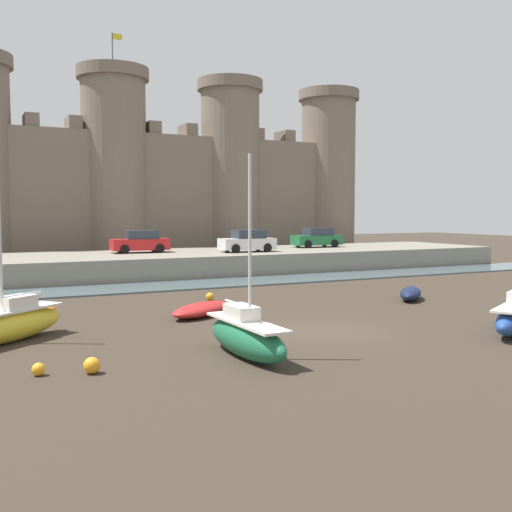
% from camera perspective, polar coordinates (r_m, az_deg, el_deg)
% --- Properties ---
extents(ground_plane, '(160.00, 160.00, 0.00)m').
position_cam_1_polar(ground_plane, '(22.88, 6.55, -7.12)').
color(ground_plane, '#382D23').
extents(water_channel, '(80.00, 4.50, 0.10)m').
position_cam_1_polar(water_channel, '(36.67, -6.66, -2.75)').
color(water_channel, slate).
rests_on(water_channel, ground).
extents(quay_road, '(56.23, 10.00, 1.52)m').
position_cam_1_polar(quay_road, '(43.46, -9.88, -0.75)').
color(quay_road, gray).
rests_on(quay_road, ground).
extents(castle, '(50.41, 6.19, 19.85)m').
position_cam_1_polar(castle, '(54.13, -13.32, 7.39)').
color(castle, '#7A6B5B').
rests_on(castle, ground).
extents(sailboat_foreground_right, '(1.22, 4.61, 6.23)m').
position_cam_1_polar(sailboat_foreground_right, '(18.62, -0.94, -7.62)').
color(sailboat_foreground_right, '#1E6B47').
rests_on(sailboat_foreground_right, ground).
extents(rowboat_near_channel_right, '(2.83, 2.80, 0.67)m').
position_cam_1_polar(rowboat_near_channel_right, '(31.51, 14.52, -3.45)').
color(rowboat_near_channel_right, '#141E3D').
rests_on(rowboat_near_channel_right, ground).
extents(rowboat_midflat_left, '(3.87, 3.30, 0.57)m').
position_cam_1_polar(rowboat_midflat_left, '(26.03, -5.20, -5.04)').
color(rowboat_midflat_left, red).
rests_on(rowboat_midflat_left, ground).
extents(sailboat_midflat_centre, '(4.48, 4.00, 6.48)m').
position_cam_1_polar(sailboat_midflat_centre, '(22.46, -22.50, -5.92)').
color(sailboat_midflat_centre, yellow).
rests_on(sailboat_midflat_centre, ground).
extents(mooring_buoy_off_centre, '(0.50, 0.50, 0.50)m').
position_cam_1_polar(mooring_buoy_off_centre, '(27.17, -19.03, -4.98)').
color(mooring_buoy_off_centre, orange).
rests_on(mooring_buoy_off_centre, ground).
extents(mooring_buoy_near_channel, '(0.42, 0.42, 0.42)m').
position_cam_1_polar(mooring_buoy_near_channel, '(30.36, -4.41, -3.89)').
color(mooring_buoy_near_channel, orange).
rests_on(mooring_buoy_near_channel, ground).
extents(mooring_buoy_mid_mud, '(0.47, 0.47, 0.47)m').
position_cam_1_polar(mooring_buoy_mid_mud, '(17.49, -15.36, -10.03)').
color(mooring_buoy_mid_mud, orange).
rests_on(mooring_buoy_mid_mud, ground).
extents(mooring_buoy_near_shore, '(0.36, 0.36, 0.36)m').
position_cam_1_polar(mooring_buoy_near_shore, '(17.73, -20.01, -10.11)').
color(mooring_buoy_near_shore, orange).
rests_on(mooring_buoy_near_shore, ground).
extents(car_quay_east, '(4.15, 1.97, 1.62)m').
position_cam_1_polar(car_quay_east, '(50.37, 5.82, 1.73)').
color(car_quay_east, '#1E6638').
rests_on(car_quay_east, quay_road).
extents(car_quay_centre_east, '(4.15, 1.97, 1.62)m').
position_cam_1_polar(car_quay_centre_east, '(44.32, -0.80, 1.41)').
color(car_quay_centre_east, silver).
rests_on(car_quay_centre_east, quay_road).
extents(car_quay_centre_west, '(4.15, 1.97, 1.62)m').
position_cam_1_polar(car_quay_centre_west, '(44.25, -10.97, 1.32)').
color(car_quay_centre_west, red).
rests_on(car_quay_centre_west, quay_road).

